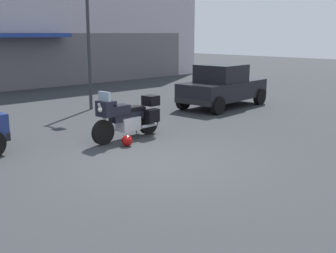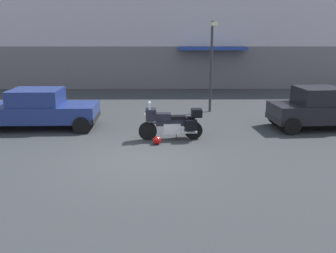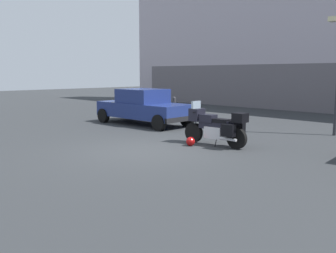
{
  "view_description": "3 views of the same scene",
  "coord_description": "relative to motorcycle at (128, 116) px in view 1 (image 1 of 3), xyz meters",
  "views": [
    {
      "loc": [
        -6.08,
        -6.76,
        2.79
      ],
      "look_at": [
        0.79,
        0.35,
        0.64
      ],
      "focal_mm": 45.79,
      "sensor_mm": 36.0,
      "label": 1
    },
    {
      "loc": [
        0.75,
        -9.97,
        3.67
      ],
      "look_at": [
        0.82,
        0.81,
        0.81
      ],
      "focal_mm": 37.82,
      "sensor_mm": 36.0,
      "label": 2
    },
    {
      "loc": [
        7.88,
        -6.92,
        2.25
      ],
      "look_at": [
        0.05,
        0.89,
        0.63
      ],
      "focal_mm": 39.08,
      "sensor_mm": 36.0,
      "label": 3
    }
  ],
  "objects": [
    {
      "name": "ground_plane",
      "position": [
        -0.96,
        -2.08,
        -0.62
      ],
      "size": [
        80.0,
        80.0,
        0.0
      ],
      "primitive_type": "plane",
      "color": "#2D3033"
    },
    {
      "name": "motorcycle",
      "position": [
        0.0,
        0.0,
        0.0
      ],
      "size": [
        2.26,
        0.78,
        1.36
      ],
      "rotation": [
        0.0,
        0.0,
        3.2
      ],
      "color": "black",
      "rests_on": "ground"
    },
    {
      "name": "helmet",
      "position": [
        -0.52,
        -0.59,
        -0.48
      ],
      "size": [
        0.28,
        0.28,
        0.28
      ],
      "primitive_type": "sphere",
      "color": "#990C0C",
      "rests_on": "ground"
    },
    {
      "name": "car_hatchback_near",
      "position": [
        5.81,
        1.46,
        0.19
      ],
      "size": [
        3.97,
        2.05,
        1.64
      ],
      "rotation": [
        0.0,
        0.0,
        0.08
      ],
      "color": "black",
      "rests_on": "ground"
    },
    {
      "name": "streetlamp_curbside",
      "position": [
        1.9,
        4.43,
        1.98
      ],
      "size": [
        0.28,
        0.94,
        4.19
      ],
      "color": "#2D2D33",
      "rests_on": "ground"
    }
  ]
}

